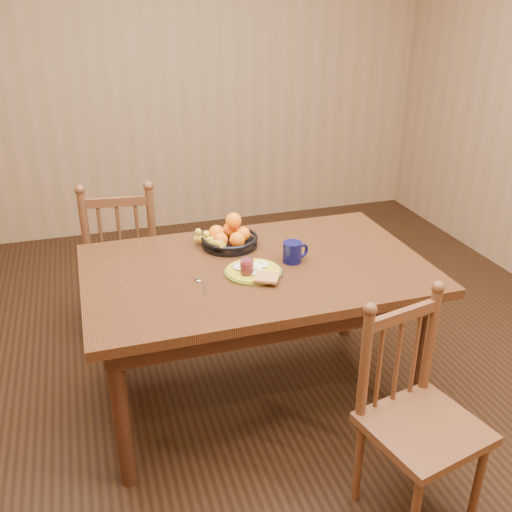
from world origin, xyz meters
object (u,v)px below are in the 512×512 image
object	(u,v)px
dining_table	(256,282)
chair_far	(124,260)
breakfast_plate	(254,271)
fruit_bowl	(229,237)
coffee_mug	(293,252)
chair_near	(417,418)

from	to	relation	value
dining_table	chair_far	distance (m)	1.04
breakfast_plate	fruit_bowl	size ratio (longest dim) A/B	0.95
breakfast_plate	dining_table	bearing A→B (deg)	65.85
fruit_bowl	breakfast_plate	bearing A→B (deg)	-85.03
dining_table	coffee_mug	distance (m)	0.23
chair_far	fruit_bowl	distance (m)	0.84
chair_near	breakfast_plate	size ratio (longest dim) A/B	2.94
chair_near	coffee_mug	size ratio (longest dim) A/B	6.74
chair_near	fruit_bowl	size ratio (longest dim) A/B	2.78
coffee_mug	fruit_bowl	size ratio (longest dim) A/B	0.41
chair_near	chair_far	bearing A→B (deg)	106.47
chair_far	coffee_mug	distance (m)	1.18
breakfast_plate	coffee_mug	xyz separation A→B (m)	(0.22, 0.07, 0.04)
dining_table	coffee_mug	size ratio (longest dim) A/B	11.99
chair_near	coffee_mug	bearing A→B (deg)	91.08
breakfast_plate	coffee_mug	world-z (taller)	coffee_mug
dining_table	coffee_mug	xyz separation A→B (m)	(0.18, -0.01, 0.14)
chair_far	chair_near	xyz separation A→B (m)	(0.94, -1.70, -0.03)
chair_near	fruit_bowl	world-z (taller)	fruit_bowl
coffee_mug	fruit_bowl	world-z (taller)	fruit_bowl
dining_table	breakfast_plate	distance (m)	0.13
chair_near	fruit_bowl	xyz separation A→B (m)	(-0.45, 1.11, 0.36)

